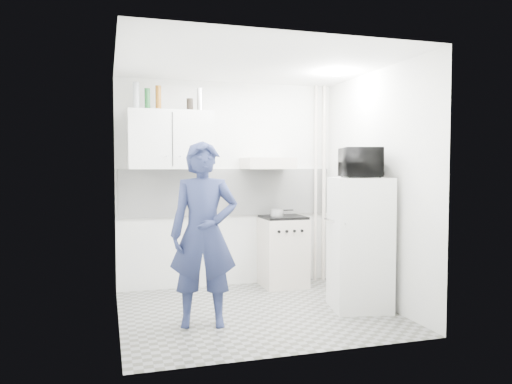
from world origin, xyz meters
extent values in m
plane|color=gray|center=(0.00, 0.00, 0.00)|extent=(2.80, 2.80, 0.00)
plane|color=white|center=(0.00, 0.00, 2.60)|extent=(2.80, 2.80, 0.00)
plane|color=white|center=(0.00, 1.25, 1.30)|extent=(2.80, 0.00, 2.80)
plane|color=white|center=(-1.40, 0.00, 1.30)|extent=(0.00, 2.60, 2.60)
plane|color=white|center=(1.40, 0.00, 1.30)|extent=(0.00, 2.60, 2.60)
imported|color=navy|center=(-0.61, -0.28, 0.89)|extent=(0.72, 0.55, 1.77)
cube|color=beige|center=(0.66, 1.00, 0.44)|extent=(0.54, 0.54, 0.87)
cube|color=white|center=(1.10, -0.20, 0.71)|extent=(0.69, 0.69, 1.41)
cube|color=black|center=(0.66, 1.00, 0.89)|extent=(0.52, 0.52, 0.03)
cylinder|color=silver|center=(0.56, 0.96, 0.95)|extent=(0.16, 0.16, 0.09)
imported|color=black|center=(1.10, -0.20, 1.57)|extent=(0.66, 0.53, 0.32)
cylinder|color=#B2B7BC|center=(-1.15, 1.07, 2.36)|extent=(0.07, 0.07, 0.32)
cylinder|color=#144C1E|center=(-1.02, 1.07, 2.33)|extent=(0.06, 0.06, 0.25)
cylinder|color=brown|center=(-0.89, 1.07, 2.34)|extent=(0.07, 0.07, 0.29)
cylinder|color=black|center=(-0.52, 1.07, 2.28)|extent=(0.08, 0.08, 0.15)
cylinder|color=silver|center=(-0.40, 1.07, 2.34)|extent=(0.07, 0.07, 0.28)
cube|color=white|center=(-0.75, 1.07, 1.85)|extent=(1.00, 0.35, 0.70)
cube|color=beige|center=(0.45, 1.00, 1.57)|extent=(0.60, 0.50, 0.14)
cube|color=white|center=(0.00, 1.24, 1.20)|extent=(2.74, 0.03, 0.60)
cylinder|color=beige|center=(1.30, 1.17, 1.30)|extent=(0.05, 0.05, 2.60)
cylinder|color=beige|center=(1.18, 1.17, 1.30)|extent=(0.04, 0.04, 2.60)
cylinder|color=white|center=(1.00, 0.20, 2.57)|extent=(0.10, 0.10, 0.02)
camera|label=1|loc=(-1.49, -4.97, 1.54)|focal=35.00mm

